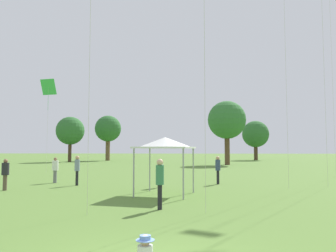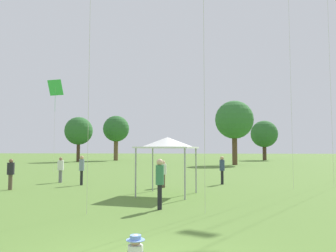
# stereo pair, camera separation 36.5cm
# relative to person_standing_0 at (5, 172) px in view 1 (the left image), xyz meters

# --- Properties ---
(person_standing_0) EXTENTS (0.52, 0.52, 1.66)m
(person_standing_0) POSITION_rel_person_standing_0_xyz_m (0.00, 0.00, 0.00)
(person_standing_0) COLOR brown
(person_standing_0) RESTS_ON ground
(person_standing_2) EXTENTS (0.49, 0.49, 1.53)m
(person_standing_2) POSITION_rel_person_standing_0_xyz_m (8.10, 1.85, -0.08)
(person_standing_2) COLOR brown
(person_standing_2) RESTS_ON ground
(person_standing_3) EXTENTS (0.35, 0.35, 1.83)m
(person_standing_3) POSITION_rel_person_standing_0_xyz_m (8.71, -4.90, 0.14)
(person_standing_3) COLOR black
(person_standing_3) RESTS_ON ground
(person_standing_4) EXTENTS (0.40, 0.40, 1.74)m
(person_standing_4) POSITION_rel_person_standing_0_xyz_m (11.55, 3.87, 0.07)
(person_standing_4) COLOR black
(person_standing_4) RESTS_ON ground
(person_standing_5) EXTENTS (0.35, 0.35, 1.78)m
(person_standing_5) POSITION_rel_person_standing_0_xyz_m (2.99, 2.59, 0.11)
(person_standing_5) COLOR black
(person_standing_5) RESTS_ON ground
(person_standing_6) EXTENTS (0.54, 0.54, 1.65)m
(person_standing_6) POSITION_rel_person_standing_0_xyz_m (1.06, 3.97, -0.02)
(person_standing_6) COLOR slate
(person_standing_6) RESTS_ON ground
(canopy_tent) EXTENTS (3.03, 3.03, 2.77)m
(canopy_tent) POSITION_rel_person_standing_0_xyz_m (8.61, -1.12, 1.49)
(canopy_tent) COLOR white
(canopy_tent) RESTS_ON ground
(kite_8) EXTENTS (1.55, 0.82, 8.62)m
(kite_8) POSITION_rel_person_standing_0_xyz_m (-3.25, 12.26, 6.84)
(kite_8) COLOR green
(kite_8) RESTS_ON ground
(distant_tree_0) EXTENTS (5.22, 5.22, 7.75)m
(distant_tree_0) POSITION_rel_person_standing_0_xyz_m (22.77, 48.70, 4.11)
(distant_tree_0) COLOR #473323
(distant_tree_0) RESTS_ON ground
(distant_tree_1) EXTENTS (5.32, 5.32, 8.91)m
(distant_tree_1) POSITION_rel_person_standing_0_xyz_m (14.99, 29.16, 5.21)
(distant_tree_1) COLOR brown
(distant_tree_1) RESTS_ON ground
(distant_tree_2) EXTENTS (4.81, 4.81, 7.73)m
(distant_tree_2) POSITION_rel_person_standing_0_xyz_m (-10.71, 37.93, 4.30)
(distant_tree_2) COLOR #473323
(distant_tree_2) RESTS_ON ground
(distant_tree_3) EXTENTS (4.96, 4.96, 8.54)m
(distant_tree_3) POSITION_rel_person_standing_0_xyz_m (-5.73, 44.29, 4.99)
(distant_tree_3) COLOR brown
(distant_tree_3) RESTS_ON ground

